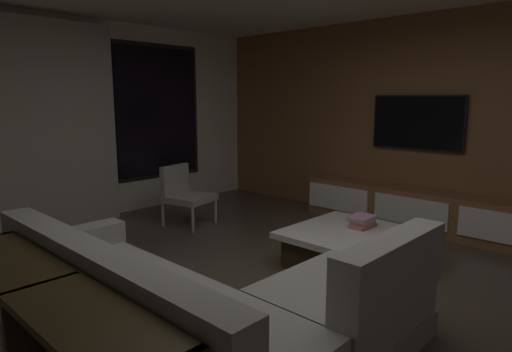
{
  "coord_description": "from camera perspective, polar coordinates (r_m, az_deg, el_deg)",
  "views": [
    {
      "loc": [
        -2.55,
        -2.15,
        1.64
      ],
      "look_at": [
        0.78,
        1.02,
        0.84
      ],
      "focal_mm": 30.91,
      "sensor_mm": 36.0,
      "label": 1
    }
  ],
  "objects": [
    {
      "name": "coffee_table",
      "position": [
        4.51,
        12.36,
        -9.12
      ],
      "size": [
        1.16,
        1.16,
        0.36
      ],
      "color": "#362913",
      "rests_on": "floor"
    },
    {
      "name": "media_wall",
      "position": [
        6.02,
        22.74,
        6.37
      ],
      "size": [
        0.12,
        7.8,
        2.7
      ],
      "color": "brown",
      "rests_on": "floor"
    },
    {
      "name": "mounted_tv",
      "position": [
        6.01,
        20.14,
        6.53
      ],
      "size": [
        0.05,
        1.19,
        0.69
      ],
      "color": "black"
    },
    {
      "name": "console_table_behind_couch",
      "position": [
        2.63,
        -25.39,
        -18.83
      ],
      "size": [
        0.4,
        2.1,
        0.74
      ],
      "color": "#362913",
      "rests_on": "floor"
    },
    {
      "name": "back_wall_with_window",
      "position": [
        6.29,
        -23.17,
        6.4
      ],
      "size": [
        6.6,
        0.3,
        2.7
      ],
      "color": "silver",
      "rests_on": "floor"
    },
    {
      "name": "sectional_couch",
      "position": [
        2.99,
        -6.97,
        -17.05
      ],
      "size": [
        1.98,
        2.5,
        0.82
      ],
      "color": "gray",
      "rests_on": "floor"
    },
    {
      "name": "accent_chair_near_window",
      "position": [
        5.89,
        -9.31,
        -2.03
      ],
      "size": [
        0.65,
        0.66,
        0.78
      ],
      "color": "#B2ADA0",
      "rests_on": "floor"
    },
    {
      "name": "floor",
      "position": [
        3.72,
        3.24,
        -16.31
      ],
      "size": [
        9.2,
        9.2,
        0.0
      ],
      "primitive_type": "plane",
      "color": "#473D33"
    },
    {
      "name": "media_console",
      "position": [
        5.92,
        20.56,
        -4.29
      ],
      "size": [
        0.46,
        3.1,
        0.52
      ],
      "color": "brown",
      "rests_on": "floor"
    },
    {
      "name": "book_stack_on_coffee_table",
      "position": [
        4.62,
        13.55,
        -5.71
      ],
      "size": [
        0.29,
        0.23,
        0.12
      ],
      "color": "#B76453",
      "rests_on": "coffee_table"
    }
  ]
}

